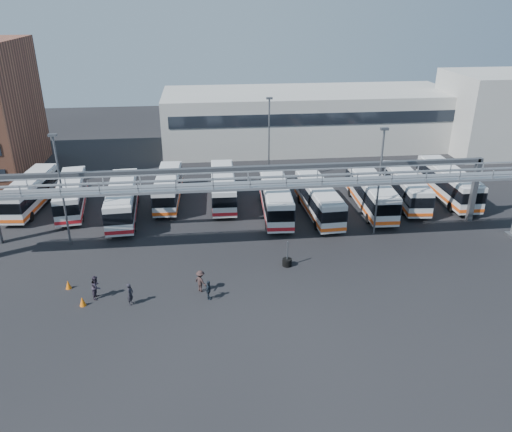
{
  "coord_description": "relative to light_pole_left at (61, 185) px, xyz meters",
  "views": [
    {
      "loc": [
        -3.77,
        -33.92,
        20.65
      ],
      "look_at": [
        0.69,
        6.0,
        2.85
      ],
      "focal_mm": 35.0,
      "sensor_mm": 36.0,
      "label": 1
    }
  ],
  "objects": [
    {
      "name": "bus_7",
      "position": [
        29.53,
        4.98,
        -3.83
      ],
      "size": [
        3.01,
        11.38,
        3.43
      ],
      "rotation": [
        0.0,
        0.0,
        -0.04
      ],
      "color": "silver",
      "rests_on": "ground"
    },
    {
      "name": "bus_0",
      "position": [
        -5.83,
        9.22,
        -3.89
      ],
      "size": [
        3.53,
        11.1,
        3.31
      ],
      "rotation": [
        0.0,
        0.0,
        -0.09
      ],
      "color": "silver",
      "rests_on": "ground"
    },
    {
      "name": "light_pole_left",
      "position": [
        0.0,
        0.0,
        0.0
      ],
      "size": [
        0.7,
        0.35,
        10.21
      ],
      "color": "#4C4F54",
      "rests_on": "ground"
    },
    {
      "name": "ground",
      "position": [
        16.0,
        -8.0,
        -5.73
      ],
      "size": [
        140.0,
        140.0,
        0.0
      ],
      "primitive_type": "plane",
      "color": "black",
      "rests_on": "ground"
    },
    {
      "name": "cone_left",
      "position": [
        3.11,
        -10.2,
        -5.36
      ],
      "size": [
        0.54,
        0.54,
        0.74
      ],
      "primitive_type": "cone",
      "rotation": [
        0.0,
        0.0,
        -0.18
      ],
      "color": "orange",
      "rests_on": "ground"
    },
    {
      "name": "pedestrian_b",
      "position": [
        3.97,
        -9.21,
        -4.82
      ],
      "size": [
        0.79,
        0.96,
        1.82
      ],
      "primitive_type": "imported",
      "rotation": [
        0.0,
        0.0,
        1.46
      ],
      "color": "#2A2331",
      "rests_on": "ground"
    },
    {
      "name": "pedestrian_a",
      "position": [
        6.58,
        -10.39,
        -4.87
      ],
      "size": [
        0.57,
        0.72,
        1.72
      ],
      "primitive_type": "imported",
      "rotation": [
        0.0,
        0.0,
        1.28
      ],
      "color": "black",
      "rests_on": "ground"
    },
    {
      "name": "bus_2",
      "position": [
        4.06,
        5.73,
        -3.83
      ],
      "size": [
        3.26,
        11.43,
        3.43
      ],
      "rotation": [
        0.0,
        0.0,
        0.06
      ],
      "color": "silver",
      "rests_on": "ground"
    },
    {
      "name": "warehouse",
      "position": [
        28.0,
        30.0,
        -1.73
      ],
      "size": [
        42.0,
        14.0,
        8.0
      ],
      "primitive_type": "cube",
      "color": "#9E9E99",
      "rests_on": "ground"
    },
    {
      "name": "bus_3",
      "position": [
        8.41,
        9.22,
        -3.98
      ],
      "size": [
        2.81,
        10.46,
        3.15
      ],
      "rotation": [
        0.0,
        0.0,
        -0.04
      ],
      "color": "silver",
      "rests_on": "ground"
    },
    {
      "name": "light_pole_back",
      "position": [
        20.0,
        14.0,
        0.0
      ],
      "size": [
        0.7,
        0.35,
        10.21
      ],
      "color": "#4C4F54",
      "rests_on": "ground"
    },
    {
      "name": "light_pole_mid",
      "position": [
        28.0,
        -1.0,
        0.0
      ],
      "size": [
        0.7,
        0.35,
        10.21
      ],
      "color": "#4C4F54",
      "rests_on": "ground"
    },
    {
      "name": "pedestrian_c",
      "position": [
        11.67,
        -9.18,
        -4.85
      ],
      "size": [
        1.24,
        1.27,
        1.75
      ],
      "primitive_type": "imported",
      "rotation": [
        0.0,
        0.0,
        2.31
      ],
      "color": "#322221",
      "rests_on": "ground"
    },
    {
      "name": "bus_1",
      "position": [
        -1.5,
        8.24,
        -3.95
      ],
      "size": [
        3.78,
        10.79,
        3.21
      ],
      "rotation": [
        0.0,
        0.0,
        0.13
      ],
      "color": "silver",
      "rests_on": "ground"
    },
    {
      "name": "building_right",
      "position": [
        54.0,
        24.0,
        -0.23
      ],
      "size": [
        14.0,
        12.0,
        11.0
      ],
      "primitive_type": "cube",
      "color": "#B2B2AD",
      "rests_on": "ground"
    },
    {
      "name": "pedestrian_d",
      "position": [
        12.24,
        -10.34,
        -4.97
      ],
      "size": [
        0.52,
        0.94,
        1.52
      ],
      "primitive_type": "imported",
      "rotation": [
        0.0,
        0.0,
        1.4
      ],
      "color": "black",
      "rests_on": "ground"
    },
    {
      "name": "bus_5",
      "position": [
        19.44,
        4.7,
        -3.85
      ],
      "size": [
        3.15,
        11.28,
        3.39
      ],
      "rotation": [
        0.0,
        0.0,
        -0.05
      ],
      "color": "silver",
      "rests_on": "ground"
    },
    {
      "name": "gantry",
      "position": [
        16.0,
        -2.13,
        -0.22
      ],
      "size": [
        51.4,
        5.15,
        7.1
      ],
      "color": "#979A9F",
      "rests_on": "ground"
    },
    {
      "name": "tire_stack",
      "position": [
        18.84,
        -6.07,
        -5.35
      ],
      "size": [
        0.79,
        0.79,
        2.26
      ],
      "color": "black",
      "rests_on": "ground"
    },
    {
      "name": "bus_9",
      "position": [
        38.91,
        6.87,
        -3.82
      ],
      "size": [
        2.77,
        11.38,
        3.45
      ],
      "rotation": [
        0.0,
        0.0,
        -0.01
      ],
      "color": "silver",
      "rests_on": "ground"
    },
    {
      "name": "bus_8",
      "position": [
        33.84,
        6.3,
        -3.93
      ],
      "size": [
        3.39,
        10.86,
        3.24
      ],
      "rotation": [
        0.0,
        0.0,
        -0.09
      ],
      "color": "silver",
      "rests_on": "ground"
    },
    {
      "name": "cone_right",
      "position": [
        1.54,
        -7.69,
        -5.38
      ],
      "size": [
        0.52,
        0.52,
        0.7
      ],
      "primitive_type": "cone",
      "rotation": [
        0.0,
        0.0,
        0.21
      ],
      "color": "orange",
      "rests_on": "ground"
    },
    {
      "name": "bus_4",
      "position": [
        14.31,
        8.61,
        -3.92
      ],
      "size": [
        2.74,
        10.82,
        3.27
      ],
      "rotation": [
        0.0,
        0.0,
        -0.02
      ],
      "color": "silver",
      "rests_on": "ground"
    },
    {
      "name": "bus_6",
      "position": [
        23.76,
        3.95,
        -3.92
      ],
      "size": [
        2.99,
        10.86,
        3.27
      ],
      "rotation": [
        0.0,
        0.0,
        0.05
      ],
      "color": "silver",
      "rests_on": "ground"
    }
  ]
}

